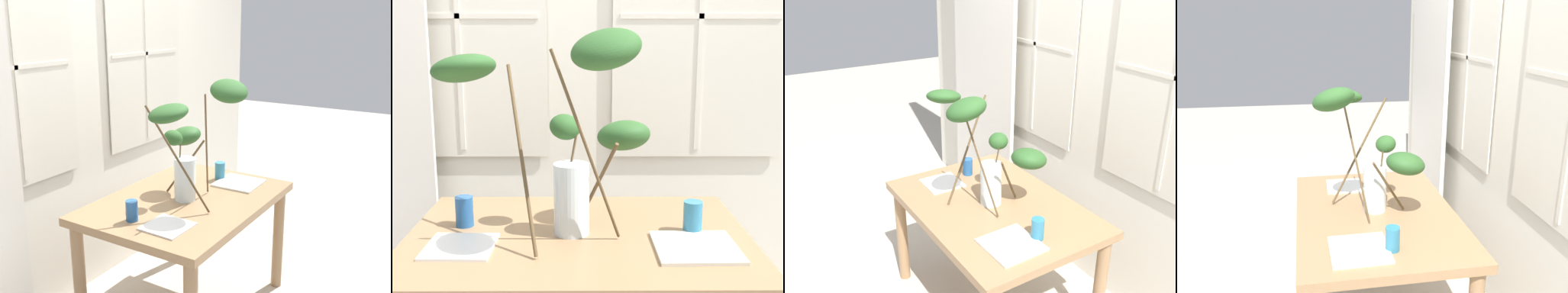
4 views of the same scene
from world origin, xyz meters
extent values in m
cube|color=silver|center=(0.00, 0.78, 1.48)|extent=(4.16, 0.12, 2.96)
cube|color=silver|center=(-0.56, 0.71, 1.51)|extent=(0.74, 0.01, 1.25)
cube|color=silver|center=(-0.56, 0.71, 1.51)|extent=(0.81, 0.01, 1.32)
cube|color=silver|center=(-0.56, 0.71, 1.51)|extent=(0.02, 0.01, 1.25)
cube|color=silver|center=(-0.56, 0.71, 1.51)|extent=(0.74, 0.01, 0.02)
cube|color=silver|center=(-1.09, 0.61, 1.24)|extent=(0.83, 0.03, 2.48)
cube|color=#93704C|center=(0.00, 0.00, 0.71)|extent=(1.20, 0.85, 0.05)
cylinder|color=#93704C|center=(-0.54, -0.37, 0.34)|extent=(0.07, 0.07, 0.68)
cylinder|color=#93704C|center=(-0.54, 0.37, 0.34)|extent=(0.07, 0.07, 0.68)
cylinder|color=silver|center=(-0.02, 0.00, 0.86)|extent=(0.12, 0.12, 0.25)
cylinder|color=silver|center=(-0.02, 0.00, 0.78)|extent=(0.11, 0.11, 0.08)
cylinder|color=brown|center=(-0.03, 0.03, 0.92)|extent=(0.08, 0.03, 0.36)
ellipsoid|color=#285123|center=(-0.05, 0.06, 1.10)|extent=(0.16, 0.15, 0.13)
cylinder|color=brown|center=(0.03, -0.11, 1.06)|extent=(0.23, 0.12, 0.64)
ellipsoid|color=#285123|center=(0.08, -0.22, 1.37)|extent=(0.29, 0.29, 0.19)
cylinder|color=brown|center=(0.07, 0.06, 0.90)|extent=(0.14, 0.20, 0.33)
ellipsoid|color=#285123|center=(0.16, 0.12, 1.06)|extent=(0.28, 0.28, 0.15)
cylinder|color=brown|center=(-0.19, -0.06, 1.03)|extent=(0.13, 0.34, 0.58)
ellipsoid|color=#285123|center=(-0.35, -0.12, 1.31)|extent=(0.26, 0.27, 0.14)
cylinder|color=#235693|center=(-0.42, 0.08, 0.79)|extent=(0.06, 0.06, 0.11)
cylinder|color=teal|center=(0.40, 0.01, 0.79)|extent=(0.07, 0.07, 0.11)
cube|color=white|center=(-0.38, -0.13, 0.74)|extent=(0.23, 0.23, 0.01)
cube|color=silver|center=(0.38, -0.14, 0.74)|extent=(0.27, 0.27, 0.01)
camera|label=1|loc=(-2.20, -1.43, 1.77)|focal=43.96mm
camera|label=2|loc=(0.02, -1.71, 1.40)|focal=47.34mm
camera|label=3|loc=(1.89, -1.26, 2.07)|focal=41.41mm
camera|label=4|loc=(2.02, -0.36, 1.72)|focal=37.79mm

